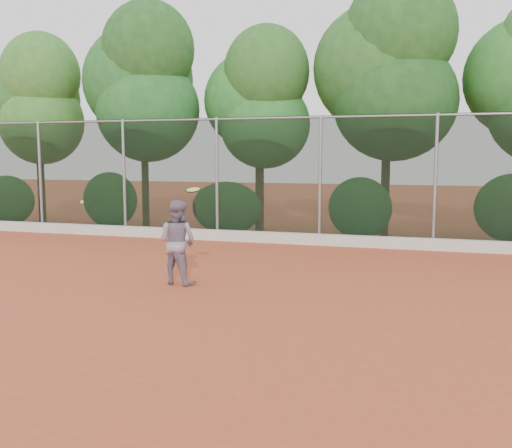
# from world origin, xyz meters

# --- Properties ---
(ground) EXTENTS (80.00, 80.00, 0.00)m
(ground) POSITION_xyz_m (0.00, 0.00, 0.00)
(ground) COLOR #AF4829
(ground) RESTS_ON ground
(concrete_curb) EXTENTS (24.00, 0.20, 0.30)m
(concrete_curb) POSITION_xyz_m (0.00, 6.82, 0.15)
(concrete_curb) COLOR beige
(concrete_curb) RESTS_ON ground
(tennis_player) EXTENTS (0.87, 0.73, 1.60)m
(tennis_player) POSITION_xyz_m (-1.68, 1.39, 0.80)
(tennis_player) COLOR slate
(tennis_player) RESTS_ON ground
(chainlink_fence) EXTENTS (24.09, 0.09, 3.50)m
(chainlink_fence) POSITION_xyz_m (-0.00, 7.00, 1.86)
(chainlink_fence) COLOR black
(chainlink_fence) RESTS_ON ground
(foliage_backdrop) EXTENTS (23.70, 3.63, 7.55)m
(foliage_backdrop) POSITION_xyz_m (-0.55, 8.98, 4.40)
(foliage_backdrop) COLOR #3B2316
(foliage_backdrop) RESTS_ON ground
(tennis_racket) EXTENTS (0.30, 0.30, 0.56)m
(tennis_racket) POSITION_xyz_m (-1.29, 1.28, 1.77)
(tennis_racket) COLOR black
(tennis_racket) RESTS_ON ground
(tennis_ball_in_flight) EXTENTS (0.06, 0.06, 0.06)m
(tennis_ball_in_flight) POSITION_xyz_m (-3.76, 1.44, 1.51)
(tennis_ball_in_flight) COLOR #C8E935
(tennis_ball_in_flight) RESTS_ON ground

